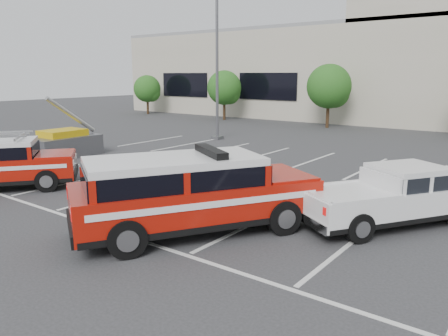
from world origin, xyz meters
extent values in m
plane|color=#2D2D2F|center=(0.00, 0.00, 0.00)|extent=(120.00, 120.00, 0.00)
cube|color=silver|center=(0.00, 4.50, 0.01)|extent=(23.00, 15.00, 0.01)
cube|color=beige|center=(0.00, 32.00, 4.00)|extent=(60.00, 15.00, 8.00)
cube|color=gray|center=(0.00, 32.00, 8.15)|extent=(60.00, 15.00, 0.30)
cylinder|color=#3F2B19|center=(-25.00, 22.00, 0.76)|extent=(0.24, 0.24, 1.51)
sphere|color=#134914|center=(-25.00, 22.00, 2.60)|extent=(2.77, 2.77, 2.77)
sphere|color=#134914|center=(-24.60, 22.20, 2.18)|extent=(1.85, 1.85, 1.85)
cylinder|color=#3F2B19|center=(-15.00, 22.00, 0.84)|extent=(0.24, 0.24, 1.67)
sphere|color=#134914|center=(-15.00, 22.00, 2.88)|extent=(3.07, 3.07, 3.07)
sphere|color=#134914|center=(-14.60, 22.20, 2.42)|extent=(2.05, 2.05, 2.05)
cylinder|color=#3F2B19|center=(-5.00, 22.00, 0.92)|extent=(0.24, 0.24, 1.84)
sphere|color=#134914|center=(-5.00, 22.00, 3.16)|extent=(3.37, 3.37, 3.37)
sphere|color=#134914|center=(-4.60, 22.20, 2.65)|extent=(2.24, 2.24, 2.24)
cube|color=#59595E|center=(-8.00, 12.00, 0.10)|extent=(0.60, 0.60, 0.20)
cylinder|color=#59595E|center=(-8.00, 12.00, 5.00)|extent=(0.18, 0.18, 10.00)
cube|color=#9B1107|center=(1.84, -1.49, 0.86)|extent=(5.15, 6.50, 0.95)
cube|color=black|center=(1.55, -1.97, 1.58)|extent=(4.06, 4.85, 0.50)
cube|color=silver|center=(1.55, -1.97, 1.92)|extent=(3.98, 4.76, 0.18)
cube|color=black|center=(2.05, -1.14, 2.10)|extent=(1.60, 1.14, 0.17)
cube|color=silver|center=(5.74, 2.15, 0.69)|extent=(4.37, 5.39, 0.76)
cube|color=black|center=(6.00, 2.54, 1.27)|extent=(2.40, 2.46, 0.40)
cube|color=silver|center=(6.00, 2.54, 1.54)|extent=(2.35, 2.41, 0.14)
cube|color=#9B1107|center=(-6.64, -2.38, 0.75)|extent=(4.67, 5.21, 0.83)
cube|color=#59595E|center=(-10.53, 2.67, 0.51)|extent=(2.08, 3.35, 1.02)
cube|color=#C8A00B|center=(-10.53, 2.67, 1.16)|extent=(1.51, 2.05, 0.37)
cylinder|color=#A5A5A8|center=(-10.53, 3.23, 2.03)|extent=(0.26, 2.70, 1.98)
cube|color=#59595E|center=(-11.99, 1.55, 0.32)|extent=(0.94, 1.12, 0.65)
camera|label=1|loc=(8.97, -9.74, 4.03)|focal=35.00mm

